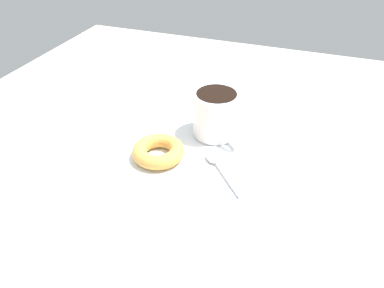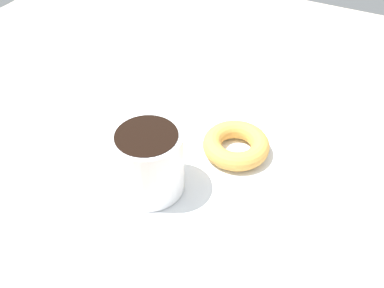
# 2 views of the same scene
# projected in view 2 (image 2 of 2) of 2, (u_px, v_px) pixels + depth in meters

# --- Properties ---
(ground_plane) EXTENTS (1.20, 1.20, 0.02)m
(ground_plane) POSITION_uv_depth(u_px,v_px,m) (180.00, 156.00, 0.64)
(ground_plane) COLOR beige
(napkin) EXTENTS (0.29, 0.29, 0.00)m
(napkin) POSITION_uv_depth(u_px,v_px,m) (192.00, 155.00, 0.62)
(napkin) COLOR white
(napkin) RESTS_ON ground_plane
(coffee_cup) EXTENTS (0.11, 0.09, 0.09)m
(coffee_cup) POSITION_uv_depth(u_px,v_px,m) (147.00, 160.00, 0.54)
(coffee_cup) COLOR white
(coffee_cup) RESTS_ON napkin
(donut) EXTENTS (0.10, 0.10, 0.03)m
(donut) POSITION_uv_depth(u_px,v_px,m) (236.00, 145.00, 0.61)
(donut) COLOR gold
(donut) RESTS_ON napkin
(spoon) EXTENTS (0.09, 0.11, 0.01)m
(spoon) POSITION_uv_depth(u_px,v_px,m) (166.00, 133.00, 0.65)
(spoon) COLOR silver
(spoon) RESTS_ON napkin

